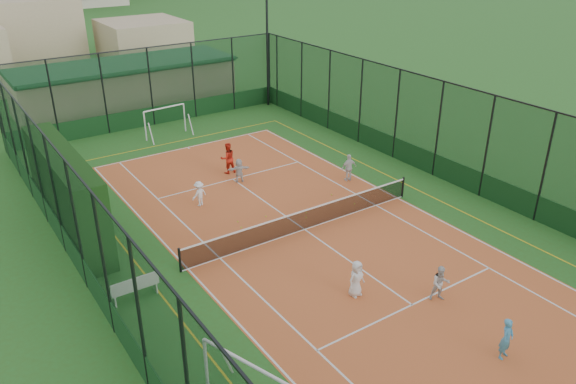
% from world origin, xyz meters
% --- Properties ---
extents(ground, '(300.00, 300.00, 0.00)m').
position_xyz_m(ground, '(0.00, 0.00, 0.00)').
color(ground, '#305C1F').
rests_on(ground, ground).
extents(court_slab, '(11.17, 23.97, 0.01)m').
position_xyz_m(court_slab, '(0.00, 0.00, 0.01)').
color(court_slab, '#CA632C').
rests_on(court_slab, ground).
extents(tennis_net, '(11.67, 0.12, 1.06)m').
position_xyz_m(tennis_net, '(0.00, 0.00, 0.53)').
color(tennis_net, black).
rests_on(tennis_net, ground).
extents(perimeter_fence, '(18.12, 34.12, 5.00)m').
position_xyz_m(perimeter_fence, '(0.00, 0.00, 2.50)').
color(perimeter_fence, '#11331A').
rests_on(perimeter_fence, ground).
extents(floodlight_ne, '(0.60, 0.26, 8.25)m').
position_xyz_m(floodlight_ne, '(8.60, 16.60, 4.12)').
color(floodlight_ne, black).
rests_on(floodlight_ne, ground).
extents(clubhouse, '(15.20, 7.20, 3.15)m').
position_xyz_m(clubhouse, '(0.00, 22.00, 1.57)').
color(clubhouse, tan).
rests_on(clubhouse, ground).
extents(hedge_left, '(1.25, 8.33, 3.65)m').
position_xyz_m(hedge_left, '(-8.30, 5.51, 1.82)').
color(hedge_left, black).
rests_on(hedge_left, ground).
extents(white_bench, '(1.71, 0.48, 0.96)m').
position_xyz_m(white_bench, '(-7.80, -0.62, 0.48)').
color(white_bench, white).
rests_on(white_bench, ground).
extents(futsal_goal_far, '(2.86, 1.07, 1.81)m').
position_xyz_m(futsal_goal_far, '(-0.21, 14.50, 0.90)').
color(futsal_goal_far, white).
rests_on(futsal_goal_far, ground).
extents(child_near_left, '(0.72, 0.51, 1.38)m').
position_xyz_m(child_near_left, '(-1.25, -4.85, 0.70)').
color(child_near_left, white).
rests_on(child_near_left, court_slab).
extents(child_near_mid, '(0.56, 0.42, 1.38)m').
position_xyz_m(child_near_mid, '(0.43, -9.79, 0.70)').
color(child_near_mid, '#479BCB').
rests_on(child_near_mid, court_slab).
extents(child_near_right, '(0.82, 0.77, 1.34)m').
position_xyz_m(child_near_right, '(1.00, -6.68, 0.68)').
color(child_near_right, silver).
rests_on(child_near_right, court_slab).
extents(child_far_left, '(0.88, 0.64, 1.22)m').
position_xyz_m(child_far_left, '(-2.73, 4.63, 0.62)').
color(child_far_left, white).
rests_on(child_far_left, court_slab).
extents(child_far_right, '(0.88, 0.48, 1.43)m').
position_xyz_m(child_far_right, '(4.86, 2.93, 0.72)').
color(child_far_right, silver).
rests_on(child_far_right, court_slab).
extents(child_far_back, '(1.20, 0.68, 1.23)m').
position_xyz_m(child_far_back, '(0.15, 5.95, 0.63)').
color(child_far_back, silver).
rests_on(child_far_back, court_slab).
extents(coach, '(0.85, 0.69, 1.66)m').
position_xyz_m(coach, '(0.22, 7.27, 0.84)').
color(coach, red).
rests_on(coach, court_slab).
extents(tennis_balls, '(5.63, 1.61, 0.07)m').
position_xyz_m(tennis_balls, '(0.42, 1.49, 0.04)').
color(tennis_balls, '#CCE033').
rests_on(tennis_balls, court_slab).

